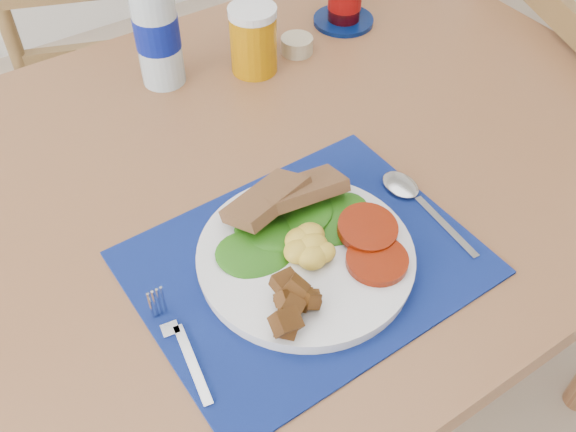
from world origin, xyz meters
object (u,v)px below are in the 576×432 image
(breakfast_plate, at_px, (304,256))
(water_bottle, at_px, (155,22))
(chair_far, at_px, (108,75))
(juice_glass, at_px, (254,42))
(jam_on_saucer, at_px, (345,0))

(breakfast_plate, bearing_deg, water_bottle, 79.92)
(chair_far, relative_size, juice_glass, 9.18)
(chair_far, relative_size, jam_on_saucer, 8.77)
(breakfast_plate, relative_size, water_bottle, 1.08)
(breakfast_plate, distance_m, jam_on_saucer, 0.61)
(water_bottle, distance_m, jam_on_saucer, 0.38)
(chair_far, relative_size, water_bottle, 4.03)
(chair_far, xyz_separation_m, juice_glass, (0.13, -0.47, 0.28))
(water_bottle, xyz_separation_m, jam_on_saucer, (0.37, -0.02, -0.06))
(chair_far, height_order, jam_on_saucer, chair_far)
(breakfast_plate, height_order, water_bottle, water_bottle)
(juice_glass, xyz_separation_m, jam_on_saucer, (0.22, 0.04, -0.01))
(chair_far, xyz_separation_m, breakfast_plate, (-0.05, -0.88, 0.25))
(chair_far, distance_m, breakfast_plate, 0.91)
(juice_glass, bearing_deg, jam_on_saucer, 10.02)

